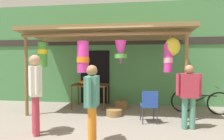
# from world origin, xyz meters

# --- Properties ---
(ground_plane) EXTENTS (30.00, 30.00, 0.00)m
(ground_plane) POSITION_xyz_m (0.00, 0.00, 0.00)
(ground_plane) COLOR gray
(shop_facade) EXTENTS (10.76, 0.29, 3.75)m
(shop_facade) POSITION_xyz_m (-0.00, 2.23, 1.87)
(shop_facade) COLOR #47844C
(shop_facade) RESTS_ON ground_plane
(market_stall_canopy) EXTENTS (4.97, 2.48, 2.57)m
(market_stall_canopy) POSITION_xyz_m (-0.06, 1.01, 2.28)
(market_stall_canopy) COLOR brown
(market_stall_canopy) RESTS_ON ground_plane
(display_table) EXTENTS (1.19, 0.84, 0.80)m
(display_table) POSITION_xyz_m (-0.74, 1.40, 0.72)
(display_table) COLOR brown
(display_table) RESTS_ON ground_plane
(flower_heap_on_table) EXTENTS (0.70, 0.49, 0.16)m
(flower_heap_on_table) POSITION_xyz_m (-0.74, 1.33, 0.88)
(flower_heap_on_table) COLOR orange
(flower_heap_on_table) RESTS_ON display_table
(folding_chair) EXTENTS (0.45, 0.45, 0.84)m
(folding_chair) POSITION_xyz_m (1.18, -0.06, 0.50)
(folding_chair) COLOR #2347A8
(folding_chair) RESTS_ON ground_plane
(wicker_basket_by_table) EXTENTS (0.46, 0.46, 0.19)m
(wicker_basket_by_table) POSITION_xyz_m (0.20, 0.50, 0.10)
(wicker_basket_by_table) COLOR olive
(wicker_basket_by_table) RESTS_ON ground_plane
(wicker_basket_spare) EXTENTS (0.44, 0.44, 0.28)m
(wicker_basket_spare) POSITION_xyz_m (0.33, 1.40, 0.14)
(wicker_basket_spare) COLOR brown
(wicker_basket_spare) RESTS_ON ground_plane
(parked_bicycle) EXTENTS (1.73, 0.49, 0.92)m
(parked_bicycle) POSITION_xyz_m (2.79, 1.15, 0.35)
(parked_bicycle) COLOR black
(parked_bicycle) RESTS_ON ground_plane
(vendor_in_orange) EXTENTS (0.23, 0.59, 1.52)m
(vendor_in_orange) POSITION_xyz_m (0.04, -1.54, 0.89)
(vendor_in_orange) COLOR orange
(vendor_in_orange) RESTS_ON ground_plane
(customer_foreground) EXTENTS (0.59, 0.26, 1.51)m
(customer_foreground) POSITION_xyz_m (2.06, -0.37, 0.88)
(customer_foreground) COLOR #4C8E7A
(customer_foreground) RESTS_ON ground_plane
(shopper_by_bananas) EXTENTS (0.42, 0.49, 1.72)m
(shopper_by_bananas) POSITION_xyz_m (-1.29, -1.18, 1.02)
(shopper_by_bananas) COLOR #B23347
(shopper_by_bananas) RESTS_ON ground_plane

